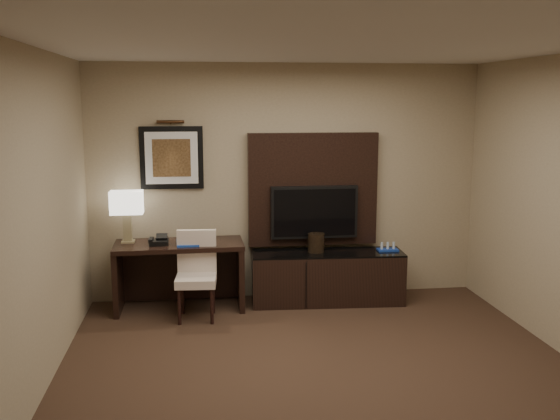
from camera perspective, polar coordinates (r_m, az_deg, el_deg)
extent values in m
cube|color=#332117|center=(5.22, 4.55, -16.09)|extent=(4.50, 5.00, 0.01)
cube|color=silver|center=(4.70, 5.02, 15.00)|extent=(4.50, 5.00, 0.01)
cube|color=tan|center=(7.21, 0.59, 2.56)|extent=(4.50, 0.01, 2.70)
cube|color=tan|center=(2.49, 17.27, -12.68)|extent=(4.50, 0.01, 2.70)
cube|color=tan|center=(4.84, -22.28, -1.93)|extent=(0.01, 5.00, 2.70)
cube|color=black|center=(7.00, -9.14, -5.97)|extent=(1.41, 0.63, 0.75)
cube|color=black|center=(7.16, 4.35, -6.15)|extent=(1.74, 0.57, 0.59)
cube|color=black|center=(7.21, 3.02, 1.91)|extent=(1.50, 0.12, 1.30)
cube|color=black|center=(7.15, 3.14, -0.19)|extent=(1.00, 0.08, 0.60)
cube|color=black|center=(7.09, -9.88, 4.73)|extent=(0.70, 0.04, 0.70)
cylinder|color=#412615|center=(7.03, -9.99, 7.95)|extent=(0.04, 0.04, 0.30)
cube|color=#1C4AB7|center=(6.85, -8.39, -2.99)|extent=(0.26, 0.34, 0.02)
imported|color=#C4AE9A|center=(6.85, -8.57, -2.20)|extent=(0.15, 0.04, 0.20)
cylinder|color=black|center=(7.06, 3.31, -3.01)|extent=(0.20, 0.20, 0.21)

